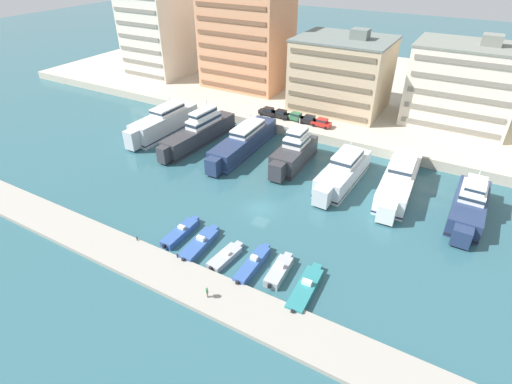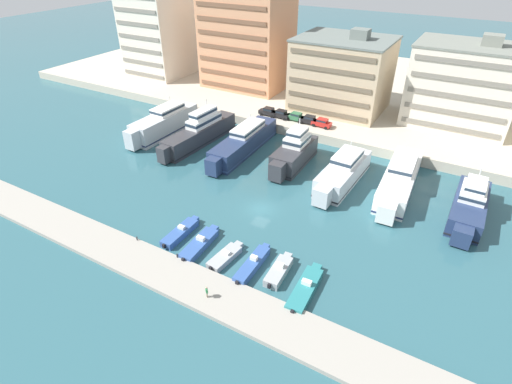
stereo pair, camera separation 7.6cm
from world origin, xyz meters
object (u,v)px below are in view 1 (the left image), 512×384
object	(u,v)px
motorboat_grey_mid_left	(226,256)
car_black_left	(281,114)
yacht_navy_mid_right	(469,205)
car_black_center_left	(309,119)
motorboat_teal_center_right	(306,288)
yacht_charcoal_left	(200,132)
yacht_charcoal_center_left	(294,153)
car_black_far_left	(268,111)
motorboat_blue_far_left	(181,232)
car_red_center	(322,122)
motorboat_blue_center_left	(253,264)
car_green_mid_left	(296,116)
pedestrian_near_edge	(207,291)
yacht_navy_mid_left	(243,142)
yacht_silver_far_left	(164,123)
yacht_white_center_right	(399,179)
motorboat_blue_left	(200,244)
yacht_silver_center	(343,172)
motorboat_grey_center	(279,271)

from	to	relation	value
motorboat_grey_mid_left	car_black_left	world-z (taller)	car_black_left
yacht_navy_mid_right	car_black_center_left	size ratio (longest dim) A/B	4.13
motorboat_teal_center_right	yacht_charcoal_left	bearing A→B (deg)	142.82
yacht_charcoal_center_left	car_black_far_left	bearing A→B (deg)	132.17
yacht_charcoal_left	motorboat_teal_center_right	xyz separation A→B (m)	(34.94, -26.51, -1.99)
motorboat_blue_far_left	car_black_far_left	xyz separation A→B (m)	(-8.25, 41.22, 2.39)
yacht_charcoal_center_left	car_red_center	xyz separation A→B (m)	(-0.45, 14.49, 0.47)
motorboat_blue_center_left	car_green_mid_left	distance (m)	44.40
car_black_far_left	car_green_mid_left	world-z (taller)	same
motorboat_blue_center_left	pedestrian_near_edge	xyz separation A→B (m)	(-1.80, -7.31, 0.98)
yacht_navy_mid_left	yacht_navy_mid_right	bearing A→B (deg)	-2.37
yacht_charcoal_center_left	motorboat_teal_center_right	size ratio (longest dim) A/B	1.75
car_black_far_left	yacht_navy_mid_right	bearing A→B (deg)	-20.73
car_black_far_left	car_black_center_left	distance (m)	9.74
car_black_far_left	car_black_left	size ratio (longest dim) A/B	0.98
yacht_silver_far_left	car_red_center	bearing A→B (deg)	28.45
motorboat_blue_center_left	car_black_left	size ratio (longest dim) A/B	1.93
yacht_navy_mid_left	motorboat_teal_center_right	xyz separation A→B (m)	(25.40, -27.69, -1.57)
yacht_silver_far_left	car_red_center	world-z (taller)	yacht_silver_far_left
yacht_navy_mid_left	pedestrian_near_edge	distance (m)	38.22
yacht_white_center_right	motorboat_grey_mid_left	bearing A→B (deg)	-118.40
motorboat_teal_center_right	yacht_navy_mid_right	bearing A→B (deg)	60.20
yacht_navy_mid_left	car_black_far_left	size ratio (longest dim) A/B	5.54
yacht_charcoal_left	motorboat_grey_mid_left	distance (m)	35.54
motorboat_blue_left	car_black_far_left	distance (m)	43.64
car_black_center_left	yacht_silver_center	bearing A→B (deg)	-51.02
yacht_silver_center	motorboat_blue_far_left	bearing A→B (deg)	-120.77
motorboat_blue_far_left	car_red_center	size ratio (longest dim) A/B	1.80
motorboat_teal_center_right	pedestrian_near_edge	xyz separation A→B (m)	(-9.26, -6.94, 1.07)
motorboat_grey_center	car_black_far_left	size ratio (longest dim) A/B	1.56
motorboat_blue_center_left	car_black_center_left	xyz separation A→B (m)	(-10.59, 42.01, 2.36)
motorboat_blue_left	car_black_far_left	world-z (taller)	car_black_far_left
motorboat_grey_center	car_black_left	world-z (taller)	car_black_left
motorboat_blue_left	motorboat_teal_center_right	size ratio (longest dim) A/B	0.93
motorboat_blue_center_left	motorboat_grey_center	xyz separation A→B (m)	(3.45, 0.63, 0.02)
car_black_far_left	car_black_center_left	bearing A→B (deg)	1.12
yacht_charcoal_center_left	motorboat_grey_center	xyz separation A→B (m)	(10.68, -26.71, -1.87)
yacht_charcoal_left	motorboat_grey_center	bearing A→B (deg)	-39.51
motorboat_blue_left	car_black_far_left	bearing A→B (deg)	106.08
motorboat_teal_center_right	car_red_center	distance (m)	44.90
yacht_silver_far_left	motorboat_grey_center	xyz separation A→B (m)	(40.26, -25.41, -1.87)
motorboat_grey_mid_left	motorboat_grey_center	world-z (taller)	motorboat_grey_center
yacht_navy_mid_left	motorboat_blue_center_left	xyz separation A→B (m)	(17.94, -27.32, -1.49)
yacht_white_center_right	car_black_far_left	size ratio (longest dim) A/B	5.35
yacht_navy_mid_left	yacht_charcoal_center_left	xyz separation A→B (m)	(10.71, 0.02, 0.40)
motorboat_blue_left	car_green_mid_left	bearing A→B (deg)	97.43
yacht_silver_far_left	car_green_mid_left	xyz separation A→B (m)	(23.04, 16.10, 0.48)
yacht_navy_mid_left	car_black_left	bearing A→B (deg)	87.32
yacht_navy_mid_right	motorboat_teal_center_right	world-z (taller)	yacht_navy_mid_right
motorboat_blue_far_left	motorboat_blue_center_left	size ratio (longest dim) A/B	0.93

